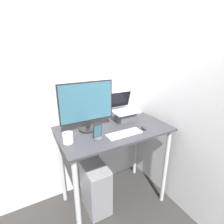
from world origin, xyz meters
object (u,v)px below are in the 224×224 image
(mouse, at_px, (144,128))
(cell_phone, at_px, (98,135))
(laptop, at_px, (125,113))
(keyboard, at_px, (124,134))
(computer_tower, at_px, (96,188))
(monitor, at_px, (87,107))

(mouse, bearing_deg, cell_phone, 175.61)
(laptop, xyz_separation_m, keyboard, (-0.19, -0.29, -0.08))
(keyboard, height_order, computer_tower, keyboard)
(cell_phone, bearing_deg, computer_tower, 85.20)
(monitor, bearing_deg, keyboard, -44.76)
(laptop, xyz_separation_m, computer_tower, (-0.44, -0.12, -0.77))
(monitor, xyz_separation_m, cell_phone, (0.01, -0.23, -0.20))
(mouse, bearing_deg, laptop, 98.76)
(monitor, relative_size, cell_phone, 3.80)
(mouse, bearing_deg, monitor, 151.77)
(keyboard, xyz_separation_m, computer_tower, (-0.25, 0.17, -0.69))
(cell_phone, distance_m, computer_tower, 0.74)
(mouse, distance_m, computer_tower, 0.86)
(mouse, xyz_separation_m, cell_phone, (-0.49, 0.04, 0.03))
(computer_tower, bearing_deg, keyboard, -34.27)
(keyboard, height_order, mouse, mouse)
(laptop, relative_size, computer_tower, 0.57)
(laptop, bearing_deg, computer_tower, -164.49)
(keyboard, relative_size, computer_tower, 0.62)
(keyboard, distance_m, mouse, 0.23)
(laptop, bearing_deg, keyboard, -122.72)
(laptop, distance_m, monitor, 0.48)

